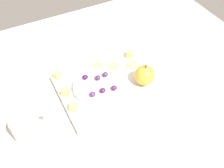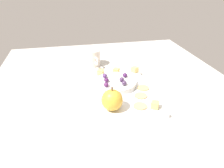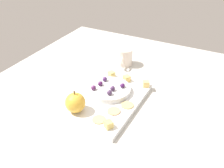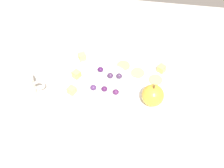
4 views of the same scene
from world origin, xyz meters
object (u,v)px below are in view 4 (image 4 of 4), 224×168
object	(u,v)px
grape_4	(93,88)
platter	(119,88)
grape_0	(110,76)
serving_dish	(105,85)
cracker_0	(156,80)
cracker_2	(124,66)
grape_1	(104,89)
cheese_cube_1	(162,69)
apple_whole	(153,95)
cup	(24,86)
grape_2	(100,69)
cracker_1	(138,73)
cheese_cube_2	(76,74)
grape_3	(119,76)
cheese_cube_0	(82,57)
cheese_cube_3	(72,90)
grape_5	(116,92)

from	to	relation	value
grape_4	platter	bearing A→B (deg)	26.78
grape_0	serving_dish	bearing A→B (deg)	-116.50
cracker_0	cracker_2	bearing A→B (deg)	156.18
cracker_2	grape_1	xyz separation A→B (cm)	(-4.54, -13.07, 2.54)
cheese_cube_1	grape_0	distance (cm)	17.61
apple_whole	cup	xyz separation A→B (cm)	(-39.96, -1.22, -1.31)
grape_1	grape_4	xyz separation A→B (cm)	(-3.46, -0.04, 0.06)
serving_dish	grape_2	world-z (taller)	grape_2
serving_dish	cracker_1	xyz separation A→B (cm)	(9.64, 7.21, -0.76)
cheese_cube_2	grape_3	world-z (taller)	grape_3
grape_3	grape_4	size ratio (longest dim) A/B	1.00
cheese_cube_1	grape_0	xyz separation A→B (cm)	(-16.09, -6.96, 1.65)
cheese_cube_2	grape_2	bearing A→B (deg)	13.08
cheese_cube_0	cheese_cube_3	bearing A→B (deg)	-90.75
cheese_cube_3	platter	bearing A→B (deg)	17.63
cheese_cube_0	grape_4	xyz separation A→B (cm)	(6.54, -14.24, 1.64)
apple_whole	grape_3	distance (cm)	13.00
apple_whole	cheese_cube_1	distance (cm)	13.87
grape_2	grape_4	bearing A→B (deg)	-96.46
platter	cracker_0	distance (cm)	12.14
grape_3	cracker_2	bearing A→B (deg)	84.13
cracker_0	cracker_2	world-z (taller)	same
cheese_cube_3	cup	bearing A→B (deg)	-174.60
cup	cracker_2	bearing A→B (deg)	27.20
grape_1	grape_2	xyz separation A→B (cm)	(-2.56, 7.84, -0.00)
cheese_cube_1	apple_whole	bearing A→B (deg)	-99.20
cheese_cube_2	grape_2	distance (cm)	7.99
cup	cheese_cube_2	bearing A→B (deg)	28.90
platter	serving_dish	bearing A→B (deg)	-172.42
grape_0	grape_5	distance (cm)	6.91
cracker_1	serving_dish	bearing A→B (deg)	-143.19
serving_dish	cheese_cube_3	size ratio (longest dim) A/B	6.79
cheese_cube_0	cheese_cube_2	world-z (taller)	same
grape_4	cheese_cube_0	bearing A→B (deg)	114.68
cheese_cube_3	cracker_1	xyz separation A→B (cm)	(19.62, 11.20, -0.96)
serving_dish	cheese_cube_1	size ratio (longest dim) A/B	6.79
grape_2	cheese_cube_2	bearing A→B (deg)	-166.92
serving_dish	grape_5	distance (cm)	5.85
cheese_cube_0	grape_4	bearing A→B (deg)	-65.32
serving_dish	grape_5	size ratio (longest dim) A/B	8.12
grape_1	grape_3	distance (cm)	6.98
cheese_cube_0	grape_0	size ratio (longest dim) A/B	1.20
serving_dish	cracker_0	bearing A→B (deg)	17.73
apple_whole	cheese_cube_2	world-z (taller)	apple_whole
cracker_2	grape_4	world-z (taller)	grape_4
cheese_cube_1	cheese_cube_3	size ratio (longest dim) A/B	1.00
platter	grape_4	size ratio (longest dim) A/B	17.21
cheese_cube_0	cheese_cube_2	size ratio (longest dim) A/B	1.00
apple_whole	grape_1	distance (cm)	14.92
grape_1	cracker_0	bearing A→B (deg)	28.08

